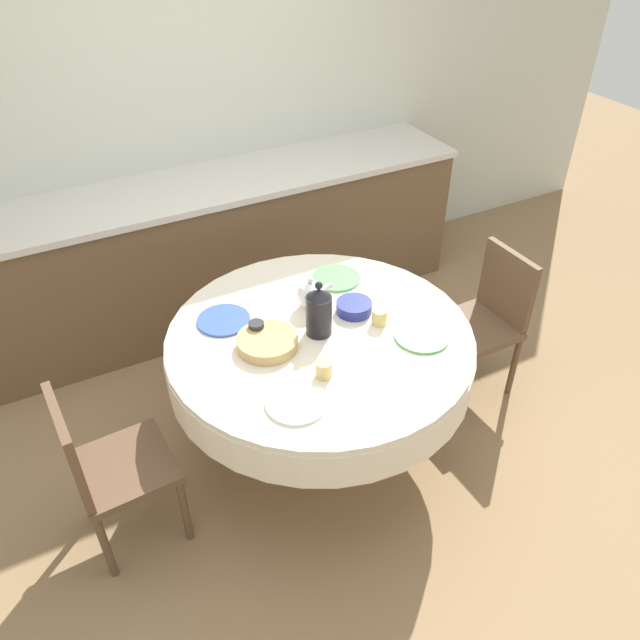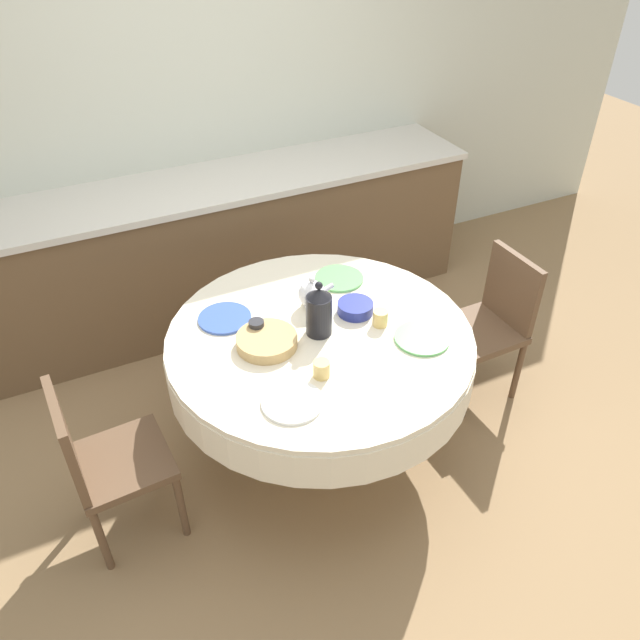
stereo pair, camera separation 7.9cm
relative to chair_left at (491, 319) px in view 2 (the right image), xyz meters
The scene contains 18 objects.
ground_plane 1.16m from the chair_left, behind, with size 12.00×12.00×0.00m, color #8E704C.
wall_back 2.19m from the chair_left, 121.52° to the left, with size 7.00×0.05×2.60m.
kitchen_counter 1.75m from the chair_left, 127.27° to the left, with size 3.24×0.64×0.95m.
dining_table 1.07m from the chair_left, behind, with size 1.44×1.44×0.75m.
chair_left is the anchor object (origin of this frame).
chair_right 2.12m from the chair_left, behind, with size 0.42×0.42×0.86m.
plate_near_left 1.44m from the chair_left, 164.54° to the right, with size 0.25×0.25×0.01m, color white.
cup_near_left 1.25m from the chair_left, 166.66° to the right, with size 0.07×0.07×0.08m, color #DBB766.
plate_near_right 0.76m from the chair_left, 158.60° to the right, with size 0.25×0.25×0.01m, color #5BA85B.
cup_near_right 0.84m from the chair_left, behind, with size 0.07×0.07×0.08m, color #DBB766.
plate_far_left 1.48m from the chair_left, 168.68° to the left, with size 0.25×0.25×0.01m, color #3856AD.
cup_far_left 1.37m from the chair_left, behind, with size 0.07×0.07×0.08m, color #28282D.
plate_far_right 0.89m from the chair_left, 155.25° to the left, with size 0.25×0.25×0.01m, color #5BA85B.
cup_far_right 1.04m from the chair_left, 164.87° to the left, with size 0.07×0.07×0.08m, color #DBB766.
coffee_carafe 1.13m from the chair_left, behind, with size 0.12×0.12×0.28m.
teapot 1.08m from the chair_left, 169.17° to the left, with size 0.19×0.14×0.18m.
bread_basket 1.35m from the chair_left, behind, with size 0.28×0.28×0.05m, color tan.
fruit_bowl 0.89m from the chair_left, behind, with size 0.17×0.17×0.06m, color navy.
Camera 2 is at (-0.99, -2.04, 2.55)m, focal length 35.00 mm.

